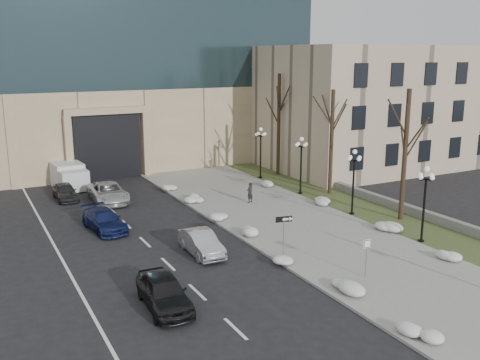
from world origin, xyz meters
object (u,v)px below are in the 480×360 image
object	(u,v)px
lamppost_a	(425,194)
one_way_sign	(287,224)
car_e	(65,192)
car_c	(104,220)
keep_sign	(367,250)
lamppost_b	(354,173)
car_a	(164,292)
car_d	(108,192)
pedestrian	(250,192)
car_b	(201,243)
box_truck	(66,174)
lamppost_d	(261,146)
lamppost_c	(301,158)

from	to	relation	value
lamppost_a	one_way_sign	bearing A→B (deg)	172.01
car_e	car_c	bearing A→B (deg)	-85.14
car_c	keep_sign	distance (m)	17.14
keep_sign	one_way_sign	bearing A→B (deg)	124.08
one_way_sign	lamppost_b	distance (m)	10.40
one_way_sign	lamppost_b	world-z (taller)	lamppost_b
car_a	car_e	size ratio (longest dim) A/B	1.15
car_c	car_d	world-z (taller)	car_d
lamppost_a	lamppost_b	size ratio (longest dim) A/B	1.00
car_a	pedestrian	world-z (taller)	pedestrian
car_b	keep_sign	world-z (taller)	keep_sign
box_truck	one_way_sign	bearing A→B (deg)	-76.96
keep_sign	lamppost_d	bearing A→B (deg)	76.69
one_way_sign	box_truck	bearing A→B (deg)	118.91
car_b	lamppost_a	distance (m)	13.57
car_b	car_e	distance (m)	16.55
car_b	box_truck	xyz separation A→B (m)	(-3.72, 20.64, 0.35)
car_c	car_d	size ratio (longest dim) A/B	0.86
pedestrian	lamppost_c	world-z (taller)	lamppost_c
car_b	lamppost_c	bearing A→B (deg)	35.27
one_way_sign	lamppost_d	world-z (taller)	lamppost_d
car_d	keep_sign	size ratio (longest dim) A/B	2.49
one_way_sign	car_d	bearing A→B (deg)	119.66
box_truck	lamppost_c	world-z (taller)	lamppost_c
keep_sign	box_truck	bearing A→B (deg)	112.51
car_b	box_truck	world-z (taller)	box_truck
car_c	lamppost_a	world-z (taller)	lamppost_a
car_a	pedestrian	bearing A→B (deg)	51.79
car_d	lamppost_c	size ratio (longest dim) A/B	1.12
car_d	keep_sign	world-z (taller)	keep_sign
car_a	keep_sign	xyz separation A→B (m)	(10.10, -1.86, 0.82)
car_a	car_d	distance (m)	19.13
car_c	lamppost_d	bearing A→B (deg)	19.82
box_truck	lamppost_a	size ratio (longest dim) A/B	1.43
keep_sign	lamppost_c	world-z (taller)	lamppost_c
lamppost_c	box_truck	bearing A→B (deg)	143.15
car_c	lamppost_b	world-z (taller)	lamppost_b
box_truck	car_a	bearing A→B (deg)	-95.03
car_a	box_truck	bearing A→B (deg)	92.33
lamppost_d	one_way_sign	bearing A→B (deg)	-116.09
car_d	lamppost_c	xyz separation A→B (m)	(14.39, -5.23, 2.33)
car_c	keep_sign	bearing A→B (deg)	-61.62
lamppost_c	car_e	bearing A→B (deg)	156.68
lamppost_d	lamppost_c	bearing A→B (deg)	-90.00
car_b	one_way_sign	xyz separation A→B (m)	(3.62, -3.30, 1.50)
car_a	lamppost_a	world-z (taller)	lamppost_a
keep_sign	lamppost_b	world-z (taller)	lamppost_b
car_b	keep_sign	distance (m)	9.35
pedestrian	keep_sign	bearing A→B (deg)	61.92
one_way_sign	keep_sign	world-z (taller)	one_way_sign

